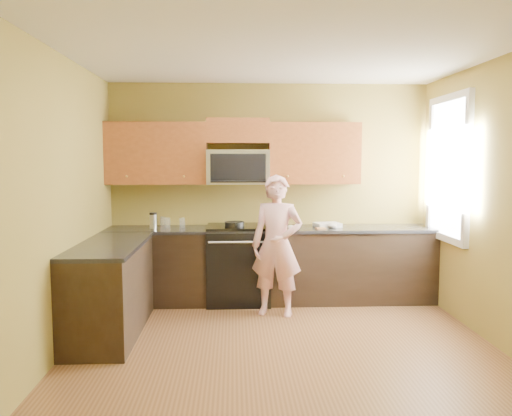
{
  "coord_description": "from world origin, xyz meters",
  "views": [
    {
      "loc": [
        -0.46,
        -4.5,
        1.76
      ],
      "look_at": [
        -0.2,
        1.3,
        1.2
      ],
      "focal_mm": 35.91,
      "sensor_mm": 36.0,
      "label": 1
    }
  ],
  "objects": [
    {
      "name": "dish_towel",
      "position": [
        0.7,
        1.74,
        0.95
      ],
      "size": [
        0.34,
        0.3,
        0.05
      ],
      "primitive_type": "cube",
      "rotation": [
        0.0,
        0.0,
        0.21
      ],
      "color": "white",
      "rests_on": "countertop_back"
    },
    {
      "name": "toast_slice",
      "position": [
        0.59,
        1.54,
        0.93
      ],
      "size": [
        0.13,
        0.13,
        0.01
      ],
      "primitive_type": "cube",
      "rotation": [
        0.0,
        0.0,
        0.16
      ],
      "color": "#B27F47",
      "rests_on": "countertop_back"
    },
    {
      "name": "woman",
      "position": [
        0.03,
        1.15,
        0.79
      ],
      "size": [
        0.66,
        0.52,
        1.58
      ],
      "primitive_type": "imported",
      "rotation": [
        0.0,
        0.0,
        -0.27
      ],
      "color": "pink",
      "rests_on": "floor"
    },
    {
      "name": "cabinet_left_run",
      "position": [
        -1.7,
        0.6,
        0.44
      ],
      "size": [
        0.6,
        1.6,
        0.88
      ],
      "primitive_type": "cube",
      "color": "black",
      "rests_on": "floor"
    },
    {
      "name": "cabinet_back_run",
      "position": [
        0.0,
        1.7,
        0.44
      ],
      "size": [
        4.0,
        0.6,
        0.88
      ],
      "primitive_type": "cube",
      "color": "black",
      "rests_on": "floor"
    },
    {
      "name": "wall_front",
      "position": [
        0.0,
        -2.0,
        1.35
      ],
      "size": [
        4.0,
        0.0,
        4.0
      ],
      "primitive_type": "plane",
      "rotation": [
        -1.57,
        0.0,
        0.0
      ],
      "color": "olive",
      "rests_on": "ground"
    },
    {
      "name": "glass_b",
      "position": [
        -1.27,
        1.77,
        0.98
      ],
      "size": [
        0.09,
        0.09,
        0.12
      ],
      "primitive_type": "cylinder",
      "rotation": [
        0.0,
        0.0,
        -0.29
      ],
      "color": "silver",
      "rests_on": "countertop_back"
    },
    {
      "name": "frying_pan",
      "position": [
        -0.45,
        1.64,
        0.95
      ],
      "size": [
        0.27,
        0.44,
        0.05
      ],
      "primitive_type": null,
      "rotation": [
        0.0,
        0.0,
        0.08
      ],
      "color": "black",
      "rests_on": "stove"
    },
    {
      "name": "stove",
      "position": [
        -0.4,
        1.68,
        0.47
      ],
      "size": [
        0.76,
        0.65,
        0.95
      ],
      "primitive_type": null,
      "color": "black",
      "rests_on": "floor"
    },
    {
      "name": "upper_cab_left",
      "position": [
        -1.39,
        1.83,
        1.45
      ],
      "size": [
        1.22,
        0.33,
        0.75
      ],
      "primitive_type": null,
      "color": "brown",
      "rests_on": "wall_back"
    },
    {
      "name": "window",
      "position": [
        1.98,
        1.2,
        1.65
      ],
      "size": [
        0.06,
        1.06,
        1.66
      ],
      "primitive_type": null,
      "color": "white",
      "rests_on": "wall_right"
    },
    {
      "name": "upper_cab_over_mw",
      "position": [
        -0.4,
        1.83,
        2.1
      ],
      "size": [
        0.76,
        0.33,
        0.3
      ],
      "primitive_type": "cube",
      "color": "brown",
      "rests_on": "wall_back"
    },
    {
      "name": "napkin_b",
      "position": [
        0.74,
        1.62,
        0.95
      ],
      "size": [
        0.16,
        0.17,
        0.07
      ],
      "primitive_type": "ellipsoid",
      "rotation": [
        0.0,
        0.0,
        -0.37
      ],
      "color": "silver",
      "rests_on": "countertop_back"
    },
    {
      "name": "glass_a",
      "position": [
        -1.34,
        1.9,
        0.98
      ],
      "size": [
        0.09,
        0.09,
        0.12
      ],
      "primitive_type": "cylinder",
      "rotation": [
        0.0,
        0.0,
        0.25
      ],
      "color": "silver",
      "rests_on": "countertop_back"
    },
    {
      "name": "travel_mug",
      "position": [
        -1.43,
        1.69,
        0.92
      ],
      "size": [
        0.1,
        0.1,
        0.19
      ],
      "primitive_type": null,
      "rotation": [
        0.0,
        0.0,
        -0.11
      ],
      "color": "silver",
      "rests_on": "countertop_back"
    },
    {
      "name": "microwave",
      "position": [
        -0.4,
        1.8,
        1.45
      ],
      "size": [
        0.76,
        0.4,
        0.42
      ],
      "primitive_type": null,
      "color": "silver",
      "rests_on": "wall_back"
    },
    {
      "name": "wall_back",
      "position": [
        0.0,
        2.0,
        1.35
      ],
      "size": [
        4.0,
        0.0,
        4.0
      ],
      "primitive_type": "plane",
      "rotation": [
        1.57,
        0.0,
        0.0
      ],
      "color": "olive",
      "rests_on": "ground"
    },
    {
      "name": "napkin_a",
      "position": [
        0.22,
        1.45,
        0.95
      ],
      "size": [
        0.14,
        0.15,
        0.06
      ],
      "primitive_type": "ellipsoid",
      "rotation": [
        0.0,
        0.0,
        0.32
      ],
      "color": "silver",
      "rests_on": "countertop_back"
    },
    {
      "name": "glass_c",
      "position": [
        -1.08,
        1.75,
        0.98
      ],
      "size": [
        0.09,
        0.09,
        0.12
      ],
      "primitive_type": "cylinder",
      "rotation": [
        0.0,
        0.0,
        0.25
      ],
      "color": "silver",
      "rests_on": "countertop_back"
    },
    {
      "name": "countertop_left",
      "position": [
        -1.69,
        0.6,
        0.9
      ],
      "size": [
        0.62,
        1.6,
        0.04
      ],
      "primitive_type": "cube",
      "color": "black",
      "rests_on": "cabinet_left_run"
    },
    {
      "name": "countertop_back",
      "position": [
        0.0,
        1.69,
        0.9
      ],
      "size": [
        4.0,
        0.62,
        0.04
      ],
      "primitive_type": "cube",
      "color": "black",
      "rests_on": "cabinet_back_run"
    },
    {
      "name": "butter_tub",
      "position": [
        0.09,
        1.65,
        0.92
      ],
      "size": [
        0.14,
        0.14,
        0.09
      ],
      "primitive_type": null,
      "rotation": [
        0.0,
        0.0,
        -0.2
      ],
      "color": "#FFE843",
      "rests_on": "countertop_back"
    },
    {
      "name": "wall_left",
      "position": [
        -2.0,
        0.0,
        1.35
      ],
      "size": [
        0.0,
        4.0,
        4.0
      ],
      "primitive_type": "plane",
      "rotation": [
        1.57,
        0.0,
        1.57
      ],
      "color": "olive",
      "rests_on": "ground"
    },
    {
      "name": "ceiling",
      "position": [
        0.0,
        0.0,
        2.7
      ],
      "size": [
        4.0,
        4.0,
        0.0
      ],
      "primitive_type": "plane",
      "rotation": [
        3.14,
        0.0,
        0.0
      ],
      "color": "white",
      "rests_on": "ground"
    },
    {
      "name": "wall_right",
      "position": [
        2.0,
        0.0,
        1.35
      ],
      "size": [
        0.0,
        4.0,
        4.0
      ],
      "primitive_type": "plane",
      "rotation": [
        1.57,
        0.0,
        -1.57
      ],
      "color": "olive",
      "rests_on": "ground"
    },
    {
      "name": "upper_cab_right",
      "position": [
        0.54,
        1.83,
        1.45
      ],
      "size": [
        1.12,
        0.33,
        0.75
      ],
      "primitive_type": null,
      "color": "brown",
      "rests_on": "wall_back"
    },
    {
      "name": "floor",
      "position": [
        0.0,
        0.0,
        0.0
      ],
      "size": [
        4.0,
        4.0,
        0.0
      ],
      "primitive_type": "plane",
      "color": "brown",
      "rests_on": "ground"
    }
  ]
}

